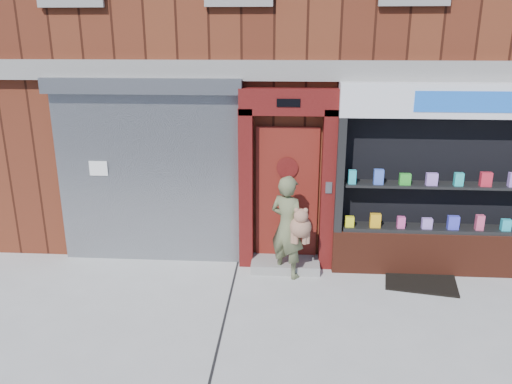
{
  "coord_description": "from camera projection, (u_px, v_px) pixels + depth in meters",
  "views": [
    {
      "loc": [
        -0.73,
        -5.74,
        3.64
      ],
      "look_at": [
        -1.18,
        1.0,
        1.53
      ],
      "focal_mm": 35.0,
      "sensor_mm": 36.0,
      "label": 1
    }
  ],
  "objects": [
    {
      "name": "ground",
      "position": [
        341.0,
        328.0,
        6.5
      ],
      "size": [
        80.0,
        80.0,
        0.0
      ],
      "primitive_type": "plane",
      "color": "#9E9E99",
      "rests_on": "ground"
    },
    {
      "name": "building",
      "position": [
        325.0,
        19.0,
        11.02
      ],
      "size": [
        12.0,
        8.16,
        8.0
      ],
      "color": "#512012",
      "rests_on": "ground"
    },
    {
      "name": "shutter_bay",
      "position": [
        147.0,
        161.0,
        8.02
      ],
      "size": [
        3.1,
        0.3,
        3.04
      ],
      "color": "gray",
      "rests_on": "ground"
    },
    {
      "name": "red_door_bay",
      "position": [
        287.0,
        181.0,
        7.89
      ],
      "size": [
        1.52,
        0.58,
        2.9
      ],
      "color": "#490D0C",
      "rests_on": "ground"
    },
    {
      "name": "pharmacy_bay",
      "position": [
        448.0,
        190.0,
        7.71
      ],
      "size": [
        3.5,
        0.41,
        3.0
      ],
      "color": "#582315",
      "rests_on": "ground"
    },
    {
      "name": "woman",
      "position": [
        289.0,
        227.0,
        7.69
      ],
      "size": [
        0.72,
        0.66,
        1.64
      ],
      "color": "#5D6341",
      "rests_on": "ground"
    },
    {
      "name": "doormat",
      "position": [
        421.0,
        282.0,
        7.7
      ],
      "size": [
        1.17,
        0.92,
        0.03
      ],
      "primitive_type": "cube",
      "rotation": [
        0.0,
        0.0,
        -0.18
      ],
      "color": "black",
      "rests_on": "ground"
    }
  ]
}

